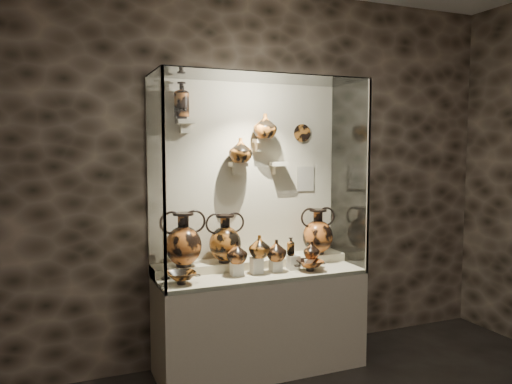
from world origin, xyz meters
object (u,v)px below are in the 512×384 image
amphora_right (318,231)px  jug_a (237,252)px  jug_b (259,246)px  ovoid_vase_a (240,150)px  lekythos_tall (182,98)px  amphora_left (183,239)px  jug_e (311,250)px  jug_c (276,250)px  ovoid_vase_b (265,126)px  lekythos_small (291,245)px  amphora_mid (225,238)px  kylix_right (310,264)px  kylix_left (181,277)px

amphora_right → jug_a: (-0.83, -0.19, -0.09)m
amphora_right → jug_b: 0.67m
ovoid_vase_a → lekythos_tall: bearing=-162.0°
amphora_left → jug_e: bearing=-1.5°
jug_c → jug_e: 0.33m
lekythos_tall → ovoid_vase_b: (0.71, -0.03, -0.21)m
jug_b → lekythos_small: jug_b is taller
amphora_mid → amphora_left: bearing=-178.3°
amphora_mid → lekythos_tall: lekythos_tall is taller
kylix_right → jug_b: bearing=174.8°
jug_a → amphora_left: bearing=140.7°
kylix_right → kylix_left: bearing=-174.2°
ovoid_vase_a → jug_a: bearing=-94.8°
jug_c → lekythos_small: 0.14m
jug_b → amphora_mid: bearing=116.1°
amphora_right → ovoid_vase_b: bearing=161.6°
jug_b → jug_c: jug_b is taller
lekythos_small → kylix_left: bearing=-173.2°
ovoid_vase_a → ovoid_vase_b: size_ratio=0.98×
jug_e → lekythos_small: bearing=-159.4°
jug_a → kylix_right: bearing=-22.1°
jug_c → lekythos_tall: 1.44m
ovoid_vase_b → jug_e: bearing=-24.2°
amphora_right → jug_e: 0.28m
jug_c → jug_e: (0.33, 0.00, -0.02)m
jug_e → lekythos_tall: lekythos_tall is taller
amphora_right → kylix_right: amphora_right is taller
amphora_right → ovoid_vase_b: (-0.48, 0.06, 0.92)m
lekythos_tall → kylix_left: bearing=-93.5°
kylix_left → ovoid_vase_b: bearing=11.1°
jug_b → kylix_right: (0.41, -0.09, -0.17)m
lekythos_small → ovoid_vase_a: ovoid_vase_a is taller
kylix_left → lekythos_tall: (0.11, 0.36, 1.35)m
amphora_mid → jug_e: (0.70, -0.20, -0.12)m
jug_a → lekythos_small: size_ratio=1.01×
kylix_left → kylix_right: 1.07m
jug_b → jug_e: bearing=-22.7°
jug_e → jug_c: bearing=-157.2°
amphora_left → kylix_right: size_ratio=1.60×
jug_b → lekythos_small: (0.28, 0.01, -0.01)m
jug_b → ovoid_vase_a: (-0.06, 0.26, 0.77)m
jug_a → kylix_right: jug_a is taller
jug_a → lekythos_small: bearing=-13.2°
amphora_mid → jug_a: bearing=-81.6°
jug_a → jug_c: (0.34, 0.00, -0.01)m
amphora_right → jug_b: bearing=-174.5°
amphora_mid → ovoid_vase_a: (0.16, 0.06, 0.72)m
lekythos_tall → ovoid_vase_a: (0.49, -0.03, -0.41)m
jug_e → kylix_left: size_ratio=0.52×
jug_e → kylix_right: size_ratio=0.54×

